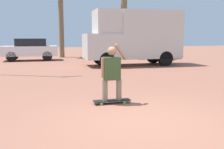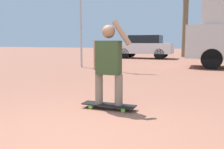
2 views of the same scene
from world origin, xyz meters
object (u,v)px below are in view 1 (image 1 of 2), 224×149
camper_van (134,36)px  parked_car_white (30,49)px  skateboard (112,101)px  person_skateboarder (112,71)px

camper_van → parked_car_white: bearing=141.6°
skateboard → person_skateboarder: size_ratio=0.66×
person_skateboarder → parked_car_white: parked_car_white is taller
skateboard → parked_car_white: size_ratio=0.25×
person_skateboarder → skateboard: bearing=0.0°
skateboard → camper_van: camper_van is taller
camper_van → skateboard: bearing=-113.8°
skateboard → camper_van: (3.69, 8.37, 1.70)m
skateboard → parked_car_white: 13.67m
skateboard → camper_van: 9.31m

